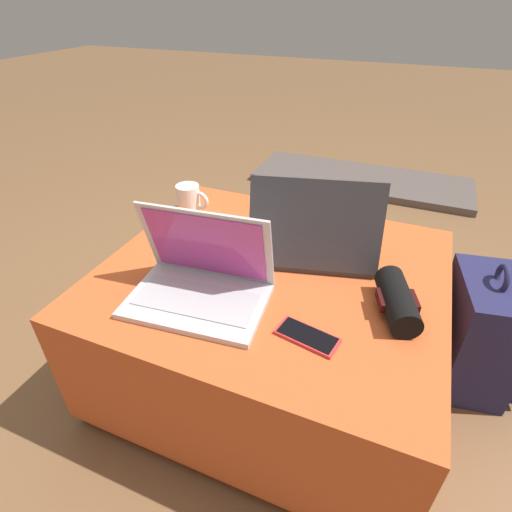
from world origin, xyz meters
name	(u,v)px	position (x,y,z in m)	size (l,w,h in m)	color
ground_plane	(270,370)	(0.00, 0.00, 0.00)	(14.00, 14.00, 0.00)	brown
ottoman	(271,324)	(0.00, 0.00, 0.22)	(0.94, 0.84, 0.43)	maroon
laptop_near	(201,281)	(-0.13, -0.18, 0.48)	(0.36, 0.26, 0.24)	silver
laptop_far	(313,241)	(0.08, 0.11, 0.48)	(0.41, 0.33, 0.26)	#333338
cell_phone	(307,336)	(0.17, -0.22, 0.44)	(0.15, 0.09, 0.01)	red
backpack	(482,336)	(0.62, 0.23, 0.19)	(0.28, 0.31, 0.45)	#23234C
wrist_brace	(397,301)	(0.34, -0.05, 0.47)	(0.13, 0.20, 0.07)	black
coffee_mug	(190,199)	(-0.39, 0.22, 0.48)	(0.12, 0.08, 0.10)	white
fireplace_hearth	(361,179)	(0.00, 1.72, 0.02)	(1.40, 0.50, 0.04)	#564C47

